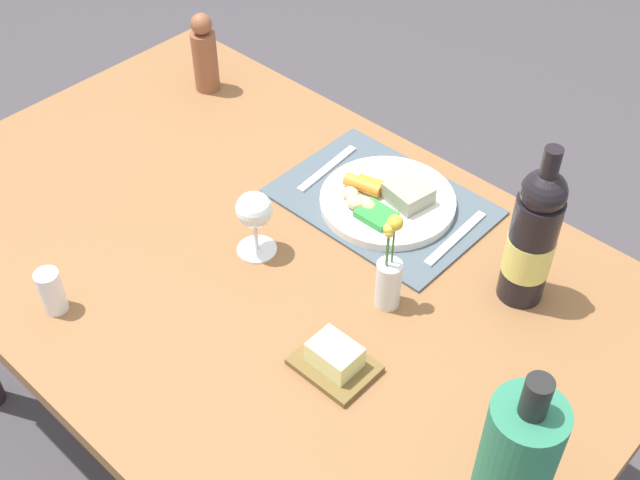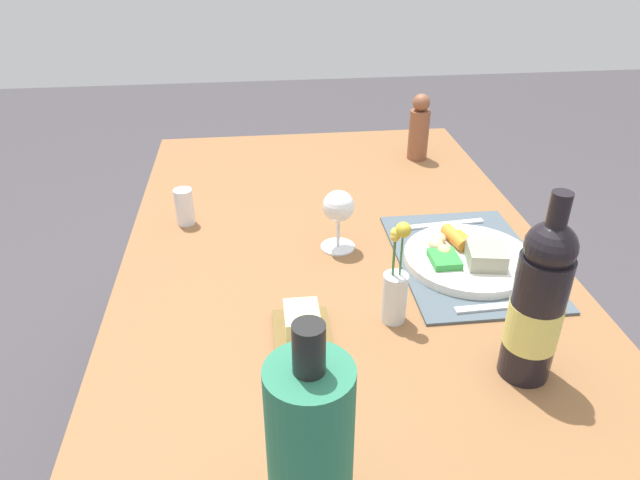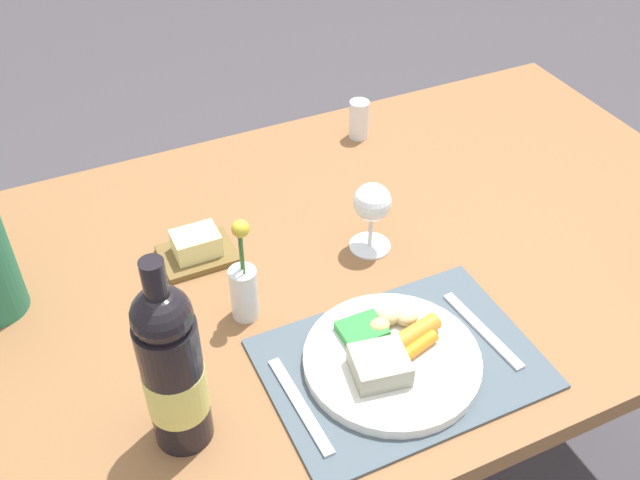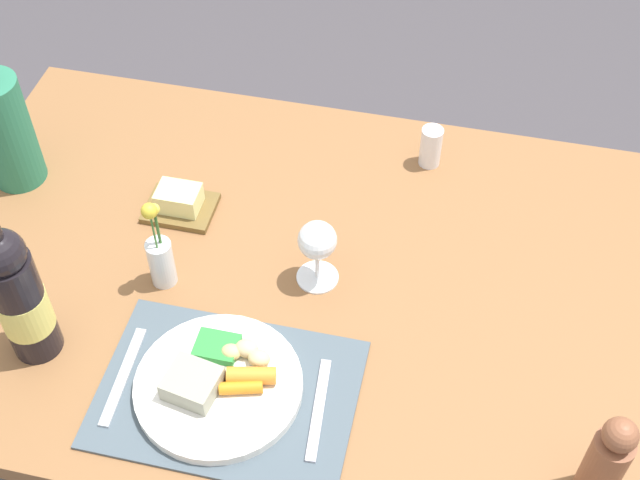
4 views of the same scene
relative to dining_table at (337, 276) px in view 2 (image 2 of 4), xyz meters
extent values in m
plane|color=#413D42|center=(0.00, 0.00, -0.63)|extent=(8.00, 8.00, 0.00)
cube|color=brown|center=(0.00, 0.00, 0.06)|extent=(1.45, 0.92, 0.04)
cylinder|color=#2A1A26|center=(0.65, -0.38, -0.30)|extent=(0.06, 0.06, 0.66)
cylinder|color=#2A1A26|center=(0.65, 0.38, -0.30)|extent=(0.06, 0.06, 0.66)
cube|color=#47555E|center=(-0.09, -0.26, 0.08)|extent=(0.41, 0.29, 0.01)
cylinder|color=white|center=(-0.10, -0.26, 0.09)|extent=(0.27, 0.27, 0.02)
cube|color=gray|center=(-0.14, -0.28, 0.12)|extent=(0.09, 0.09, 0.04)
cylinder|color=orange|center=(-0.06, -0.27, 0.11)|extent=(0.07, 0.04, 0.02)
cylinder|color=orange|center=(-0.05, -0.24, 0.11)|extent=(0.08, 0.04, 0.03)
ellipsoid|color=#C9BA77|center=(-0.09, -0.21, 0.11)|extent=(0.03, 0.03, 0.02)
ellipsoid|color=#CCB685|center=(-0.07, -0.20, 0.11)|extent=(0.04, 0.03, 0.03)
ellipsoid|color=#CCBC83|center=(-0.05, -0.21, 0.11)|extent=(0.04, 0.03, 0.02)
cube|color=green|center=(-0.12, -0.20, 0.11)|extent=(0.07, 0.06, 0.01)
cube|color=silver|center=(-0.26, -0.27, 0.08)|extent=(0.02, 0.19, 0.00)
cube|color=silver|center=(0.06, -0.26, 0.08)|extent=(0.03, 0.18, 0.00)
cylinder|color=#2A7454|center=(-0.63, 0.12, 0.19)|extent=(0.10, 0.10, 0.23)
cylinder|color=black|center=(-0.63, 0.12, 0.34)|extent=(0.04, 0.04, 0.06)
cylinder|color=white|center=(0.15, 0.34, 0.12)|extent=(0.04, 0.04, 0.09)
cylinder|color=silver|center=(-0.26, -0.06, 0.12)|extent=(0.05, 0.05, 0.10)
cylinder|color=#3F7233|center=(-0.26, -0.06, 0.16)|extent=(0.00, 0.00, 0.17)
sphere|color=gold|center=(-0.26, -0.06, 0.25)|extent=(0.02, 0.02, 0.02)
cylinder|color=#3F7233|center=(-0.26, -0.06, 0.16)|extent=(0.00, 0.00, 0.18)
sphere|color=yellow|center=(-0.26, -0.06, 0.25)|extent=(0.02, 0.02, 0.02)
cylinder|color=#3F7233|center=(-0.26, -0.07, 0.17)|extent=(0.00, 0.00, 0.19)
sphere|color=gold|center=(-0.26, -0.07, 0.26)|extent=(0.03, 0.03, 0.03)
cylinder|color=brown|center=(0.48, -0.30, 0.15)|extent=(0.06, 0.06, 0.14)
sphere|color=brown|center=(0.48, -0.30, 0.24)|extent=(0.05, 0.05, 0.05)
cylinder|color=black|center=(-0.42, -0.24, 0.18)|extent=(0.08, 0.08, 0.22)
sphere|color=black|center=(-0.42, -0.24, 0.31)|extent=(0.08, 0.08, 0.08)
cylinder|color=black|center=(-0.42, -0.24, 0.36)|extent=(0.03, 0.03, 0.08)
cylinder|color=#E1D569|center=(-0.42, -0.24, 0.17)|extent=(0.08, 0.08, 0.08)
cube|color=brown|center=(-0.29, 0.10, 0.08)|extent=(0.13, 0.10, 0.01)
cube|color=#ECEA98|center=(-0.29, 0.10, 0.11)|extent=(0.08, 0.06, 0.04)
cylinder|color=white|center=(0.00, 0.00, 0.08)|extent=(0.08, 0.08, 0.00)
cylinder|color=white|center=(0.00, 0.00, 0.11)|extent=(0.01, 0.01, 0.07)
sphere|color=white|center=(0.00, 0.00, 0.18)|extent=(0.07, 0.07, 0.07)
camera|label=1|loc=(-0.83, 0.71, 1.14)|focal=45.50mm
camera|label=2|loc=(-1.09, 0.17, 0.74)|focal=32.97mm
camera|label=3|loc=(-0.50, -0.87, 0.94)|focal=40.85mm
camera|label=4|loc=(0.22, -0.93, 1.27)|focal=48.27mm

